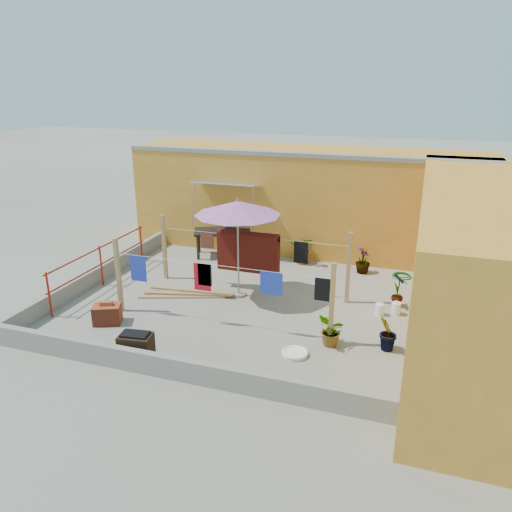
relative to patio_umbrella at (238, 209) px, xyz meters
name	(u,v)px	position (x,y,z in m)	size (l,w,h in m)	color
ground	(241,301)	(0.17, -0.33, -2.28)	(80.00, 80.00, 0.00)	#9E998E
wall_back	(306,199)	(0.67, 4.37, -0.67)	(11.00, 3.27, 3.21)	orange
wall_right	(476,264)	(5.37, -0.33, -0.68)	(2.40, 9.00, 3.20)	orange
parapet_front	(172,368)	(0.17, -3.91, -2.06)	(8.30, 0.16, 0.44)	gray
parapet_left	(100,274)	(-3.91, -0.33, -2.06)	(0.16, 7.30, 0.44)	gray
red_railing	(101,260)	(-3.68, -0.53, -1.56)	(0.05, 4.20, 1.10)	#A22110
clothesline_rig	(246,256)	(0.12, 0.22, -1.27)	(5.09, 2.35, 1.80)	tan
patio_umbrella	(238,209)	(0.00, 0.00, 0.00)	(2.32, 2.32, 2.54)	gray
outdoor_table	(223,233)	(-1.55, 2.76, -1.54)	(1.94, 1.48, 0.82)	black
brick_stack	(107,314)	(-2.27, -2.38, -2.05)	(0.73, 0.64, 0.52)	#A43E25
lumber_pile	(187,293)	(-1.23, -0.46, -2.20)	(2.32, 0.91, 0.14)	tan
brazier	(136,346)	(-0.81, -3.53, -2.00)	(0.68, 0.50, 0.57)	#311D13
white_basin	(295,353)	(2.10, -2.40, -2.23)	(0.53, 0.53, 0.09)	white
water_jug_a	(396,309)	(3.87, 0.15, -2.13)	(0.22, 0.22, 0.34)	white
water_jug_b	(380,309)	(3.51, 0.00, -2.13)	(0.21, 0.21, 0.32)	white
green_hose	(402,276)	(3.87, 2.66, -2.24)	(0.53, 0.53, 0.08)	#186D21
plant_back_a	(304,250)	(1.00, 2.87, -1.85)	(0.76, 0.66, 0.85)	#24601B
plant_back_b	(363,260)	(2.78, 2.63, -1.91)	(0.41, 0.41, 0.74)	#24601B
plant_right_a	(398,289)	(3.87, 0.62, -1.83)	(0.47, 0.32, 0.90)	#24601B
plant_right_b	(388,333)	(3.81, -1.63, -1.88)	(0.44, 0.35, 0.79)	#24601B
plant_right_c	(331,331)	(2.70, -1.79, -1.95)	(0.60, 0.52, 0.66)	#24601B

